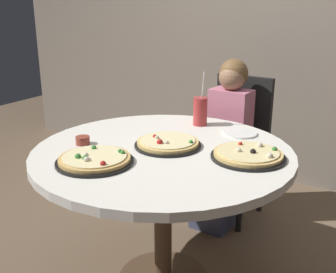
# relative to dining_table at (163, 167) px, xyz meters

# --- Properties ---
(dining_table) EXTENTS (1.25, 1.25, 0.75)m
(dining_table) POSITION_rel_dining_table_xyz_m (0.00, 0.00, 0.00)
(dining_table) COLOR silver
(dining_table) RESTS_ON ground_plane
(chair_wooden) EXTENTS (0.43, 0.43, 0.95)m
(chair_wooden) POSITION_rel_dining_table_xyz_m (0.01, 0.95, -0.13)
(chair_wooden) COLOR black
(chair_wooden) RESTS_ON ground_plane
(diner_child) EXTENTS (0.28, 0.42, 1.08)m
(diner_child) POSITION_rel_dining_table_xyz_m (-0.01, 0.76, -0.17)
(diner_child) COLOR #3F4766
(diner_child) RESTS_ON ground_plane
(pizza_veggie) EXTENTS (0.33, 0.33, 0.05)m
(pizza_veggie) POSITION_rel_dining_table_xyz_m (-0.00, 0.05, 0.11)
(pizza_veggie) COLOR black
(pizza_veggie) RESTS_ON dining_table
(pizza_cheese) EXTENTS (0.34, 0.34, 0.05)m
(pizza_cheese) POSITION_rel_dining_table_xyz_m (-0.16, -0.30, 0.11)
(pizza_cheese) COLOR black
(pizza_cheese) RESTS_ON dining_table
(pizza_pepperoni) EXTENTS (0.34, 0.34, 0.05)m
(pizza_pepperoni) POSITION_rel_dining_table_xyz_m (0.39, 0.10, 0.11)
(pizza_pepperoni) COLOR black
(pizza_pepperoni) RESTS_ON dining_table
(soda_cup) EXTENTS (0.08, 0.08, 0.31)m
(soda_cup) POSITION_rel_dining_table_xyz_m (-0.03, 0.46, 0.17)
(soda_cup) COLOR #B73333
(soda_cup) RESTS_ON dining_table
(sauce_bowl) EXTENTS (0.07, 0.07, 0.04)m
(sauce_bowl) POSITION_rel_dining_table_xyz_m (-0.38, -0.14, 0.11)
(sauce_bowl) COLOR brown
(sauce_bowl) RESTS_ON dining_table
(plate_small) EXTENTS (0.18, 0.18, 0.01)m
(plate_small) POSITION_rel_dining_table_xyz_m (0.23, 0.41, 0.10)
(plate_small) COLOR white
(plate_small) RESTS_ON dining_table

